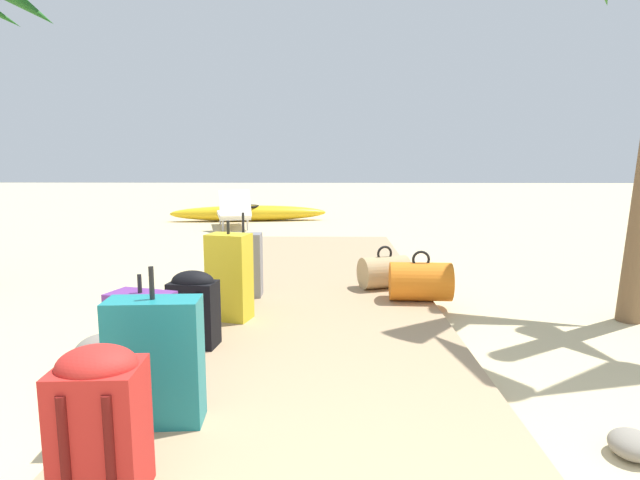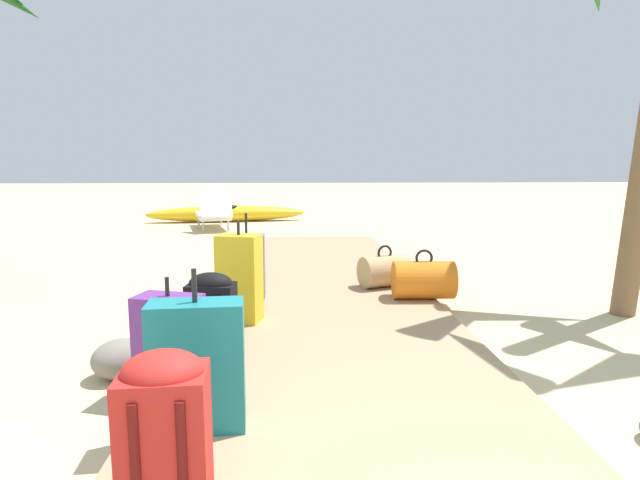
{
  "view_description": "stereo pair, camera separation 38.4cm",
  "coord_description": "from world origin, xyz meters",
  "px_view_note": "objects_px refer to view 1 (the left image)",
  "views": [
    {
      "loc": [
        0.13,
        -0.91,
        1.33
      ],
      "look_at": [
        0.01,
        4.28,
        0.55
      ],
      "focal_mm": 28.93,
      "sensor_mm": 36.0,
      "label": 1
    },
    {
      "loc": [
        -0.26,
        -0.91,
        1.33
      ],
      "look_at": [
        0.01,
        4.28,
        0.55
      ],
      "focal_mm": 28.93,
      "sensor_mm": 36.0,
      "label": 2
    }
  ],
  "objects_px": {
    "duffel_bag_tan": "(384,272)",
    "kayak": "(249,213)",
    "duffel_bag_orange": "(420,281)",
    "lounge_chair": "(234,212)",
    "suitcase_yellow": "(229,277)",
    "suitcase_purple": "(142,337)",
    "suitcase_teal": "(156,362)",
    "backpack_black": "(194,307)",
    "backpack_red": "(100,420)",
    "suitcase_grey": "(244,265)"
  },
  "relations": [
    {
      "from": "duffel_bag_orange",
      "to": "backpack_black",
      "type": "height_order",
      "value": "backpack_black"
    },
    {
      "from": "duffel_bag_orange",
      "to": "suitcase_teal",
      "type": "bearing_deg",
      "value": -125.98
    },
    {
      "from": "suitcase_teal",
      "to": "kayak",
      "type": "bearing_deg",
      "value": 96.43
    },
    {
      "from": "backpack_black",
      "to": "duffel_bag_tan",
      "type": "relative_size",
      "value": 0.96
    },
    {
      "from": "suitcase_grey",
      "to": "suitcase_teal",
      "type": "bearing_deg",
      "value": -90.44
    },
    {
      "from": "lounge_chair",
      "to": "kayak",
      "type": "bearing_deg",
      "value": 86.05
    },
    {
      "from": "suitcase_yellow",
      "to": "suitcase_purple",
      "type": "distance_m",
      "value": 1.22
    },
    {
      "from": "duffel_bag_orange",
      "to": "lounge_chair",
      "type": "xyz_separation_m",
      "value": [
        -2.82,
        5.8,
        0.07
      ]
    },
    {
      "from": "backpack_red",
      "to": "kayak",
      "type": "bearing_deg",
      "value": 96.01
    },
    {
      "from": "suitcase_yellow",
      "to": "duffel_bag_tan",
      "type": "height_order",
      "value": "suitcase_yellow"
    },
    {
      "from": "suitcase_teal",
      "to": "kayak",
      "type": "relative_size",
      "value": 0.21
    },
    {
      "from": "lounge_chair",
      "to": "suitcase_purple",
      "type": "bearing_deg",
      "value": -83.15
    },
    {
      "from": "backpack_black",
      "to": "backpack_red",
      "type": "relative_size",
      "value": 0.89
    },
    {
      "from": "suitcase_yellow",
      "to": "suitcase_purple",
      "type": "relative_size",
      "value": 1.28
    },
    {
      "from": "duffel_bag_orange",
      "to": "duffel_bag_tan",
      "type": "relative_size",
      "value": 1.03
    },
    {
      "from": "suitcase_teal",
      "to": "suitcase_yellow",
      "type": "distance_m",
      "value": 1.68
    },
    {
      "from": "suitcase_grey",
      "to": "kayak",
      "type": "bearing_deg",
      "value": 98.76
    },
    {
      "from": "suitcase_grey",
      "to": "lounge_chair",
      "type": "distance_m",
      "value": 5.79
    },
    {
      "from": "backpack_black",
      "to": "suitcase_teal",
      "type": "bearing_deg",
      "value": -84.62
    },
    {
      "from": "suitcase_grey",
      "to": "duffel_bag_tan",
      "type": "xyz_separation_m",
      "value": [
        1.36,
        0.35,
        -0.14
      ]
    },
    {
      "from": "duffel_bag_orange",
      "to": "kayak",
      "type": "height_order",
      "value": "duffel_bag_orange"
    },
    {
      "from": "backpack_black",
      "to": "lounge_chair",
      "type": "bearing_deg",
      "value": 98.57
    },
    {
      "from": "duffel_bag_tan",
      "to": "kayak",
      "type": "relative_size",
      "value": 0.15
    },
    {
      "from": "suitcase_purple",
      "to": "backpack_red",
      "type": "bearing_deg",
      "value": -77.53
    },
    {
      "from": "suitcase_teal",
      "to": "suitcase_yellow",
      "type": "relative_size",
      "value": 0.97
    },
    {
      "from": "suitcase_teal",
      "to": "duffel_bag_tan",
      "type": "relative_size",
      "value": 1.4
    },
    {
      "from": "lounge_chair",
      "to": "suitcase_yellow",
      "type": "bearing_deg",
      "value": -79.53
    },
    {
      "from": "suitcase_yellow",
      "to": "suitcase_purple",
      "type": "xyz_separation_m",
      "value": [
        -0.27,
        -1.19,
        -0.09
      ]
    },
    {
      "from": "duffel_bag_orange",
      "to": "suitcase_grey",
      "type": "distance_m",
      "value": 1.65
    },
    {
      "from": "suitcase_yellow",
      "to": "suitcase_purple",
      "type": "height_order",
      "value": "suitcase_yellow"
    },
    {
      "from": "suitcase_purple",
      "to": "kayak",
      "type": "relative_size",
      "value": 0.17
    },
    {
      "from": "suitcase_grey",
      "to": "duffel_bag_orange",
      "type": "bearing_deg",
      "value": -4.59
    },
    {
      "from": "suitcase_teal",
      "to": "suitcase_yellow",
      "type": "height_order",
      "value": "suitcase_yellow"
    },
    {
      "from": "backpack_black",
      "to": "duffel_bag_orange",
      "type": "bearing_deg",
      "value": 34.91
    },
    {
      "from": "duffel_bag_tan",
      "to": "duffel_bag_orange",
      "type": "bearing_deg",
      "value": -59.61
    },
    {
      "from": "backpack_red",
      "to": "kayak",
      "type": "relative_size",
      "value": 0.17
    },
    {
      "from": "backpack_black",
      "to": "lounge_chair",
      "type": "height_order",
      "value": "lounge_chair"
    },
    {
      "from": "suitcase_yellow",
      "to": "backpack_black",
      "type": "height_order",
      "value": "suitcase_yellow"
    },
    {
      "from": "duffel_bag_orange",
      "to": "suitcase_grey",
      "type": "bearing_deg",
      "value": 175.41
    },
    {
      "from": "suitcase_yellow",
      "to": "backpack_black",
      "type": "relative_size",
      "value": 1.51
    },
    {
      "from": "suitcase_teal",
      "to": "backpack_red",
      "type": "bearing_deg",
      "value": -91.06
    },
    {
      "from": "suitcase_purple",
      "to": "duffel_bag_tan",
      "type": "bearing_deg",
      "value": 54.46
    },
    {
      "from": "suitcase_yellow",
      "to": "backpack_black",
      "type": "xyz_separation_m",
      "value": [
        -0.13,
        -0.62,
        -0.07
      ]
    },
    {
      "from": "suitcase_grey",
      "to": "kayak",
      "type": "distance_m",
      "value": 7.12
    },
    {
      "from": "duffel_bag_orange",
      "to": "lounge_chair",
      "type": "height_order",
      "value": "lounge_chair"
    },
    {
      "from": "suitcase_purple",
      "to": "lounge_chair",
      "type": "distance_m",
      "value": 7.65
    },
    {
      "from": "suitcase_purple",
      "to": "backpack_black",
      "type": "bearing_deg",
      "value": 75.49
    },
    {
      "from": "lounge_chair",
      "to": "kayak",
      "type": "xyz_separation_m",
      "value": [
        0.09,
        1.36,
        -0.15
      ]
    },
    {
      "from": "suitcase_yellow",
      "to": "lounge_chair",
      "type": "bearing_deg",
      "value": 100.47
    },
    {
      "from": "suitcase_teal",
      "to": "duffel_bag_tan",
      "type": "bearing_deg",
      "value": 63.51
    }
  ]
}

